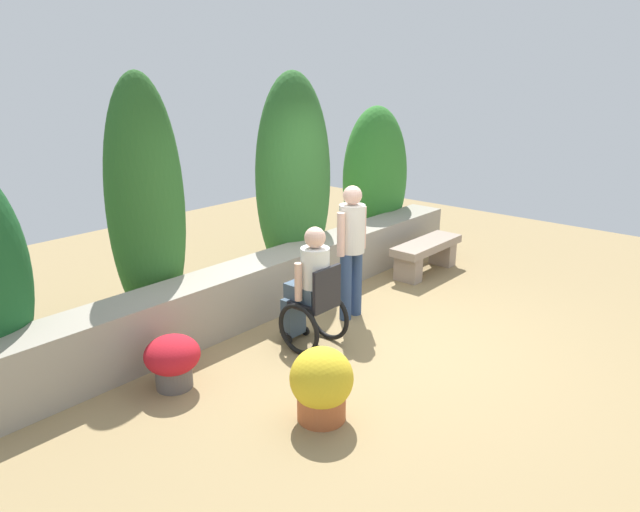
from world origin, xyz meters
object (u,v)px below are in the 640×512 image
(flower_pot_purple_near, at_px, (322,384))
(stone_bench, at_px, (426,252))
(person_in_wheelchair, at_px, (311,291))
(flower_pot_terracotta_by_wall, at_px, (173,359))
(person_standing_companion, at_px, (352,244))

(flower_pot_purple_near, bearing_deg, stone_bench, 18.70)
(person_in_wheelchair, distance_m, flower_pot_terracotta_by_wall, 1.57)
(person_in_wheelchair, height_order, person_standing_companion, person_standing_companion)
(stone_bench, relative_size, flower_pot_purple_near, 2.04)
(flower_pot_purple_near, bearing_deg, person_standing_companion, 31.65)
(stone_bench, relative_size, flower_pot_terracotta_by_wall, 2.55)
(stone_bench, distance_m, flower_pot_terracotta_by_wall, 4.35)
(person_in_wheelchair, relative_size, person_standing_companion, 0.83)
(stone_bench, height_order, flower_pot_terracotta_by_wall, flower_pot_terracotta_by_wall)
(stone_bench, distance_m, person_in_wheelchair, 2.90)
(person_standing_companion, bearing_deg, flower_pot_purple_near, -157.65)
(person_in_wheelchair, xyz_separation_m, flower_pot_purple_near, (-0.97, -0.98, -0.30))
(person_standing_companion, bearing_deg, flower_pot_terracotta_by_wall, 165.00)
(stone_bench, bearing_deg, person_standing_companion, -176.50)
(flower_pot_purple_near, distance_m, flower_pot_terracotta_by_wall, 1.47)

